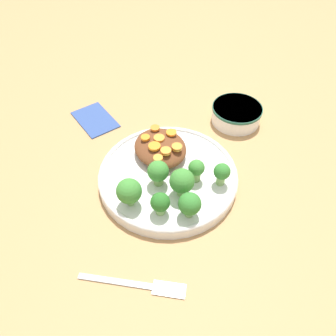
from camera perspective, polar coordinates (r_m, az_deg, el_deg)
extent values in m
plane|color=tan|center=(0.68, 0.00, -2.08)|extent=(4.00, 4.00, 0.00)
cylinder|color=silver|center=(0.68, 0.00, -1.48)|extent=(0.28, 0.28, 0.02)
torus|color=silver|center=(0.67, 0.00, -0.87)|extent=(0.28, 0.28, 0.01)
cylinder|color=white|center=(0.83, 11.80, 9.18)|extent=(0.12, 0.12, 0.04)
cylinder|color=#235B47|center=(0.82, 11.99, 10.16)|extent=(0.12, 0.12, 0.01)
cylinder|color=white|center=(0.82, 11.91, 9.77)|extent=(0.10, 0.10, 0.01)
ellipsoid|color=brown|center=(0.69, -1.36, 3.56)|extent=(0.12, 0.11, 0.04)
cylinder|color=#7FA85B|center=(0.62, 2.49, -3.72)|extent=(0.02, 0.02, 0.02)
sphere|color=#3D8433|center=(0.60, 2.56, -2.21)|extent=(0.05, 0.05, 0.05)
cylinder|color=#7FA85B|center=(0.65, 9.17, -1.88)|extent=(0.02, 0.02, 0.03)
sphere|color=#337A2D|center=(0.63, 9.40, -0.60)|extent=(0.03, 0.03, 0.03)
cylinder|color=#759E51|center=(0.64, -1.69, -1.94)|extent=(0.02, 0.02, 0.02)
sphere|color=#3D8433|center=(0.62, -1.74, -0.54)|extent=(0.04, 0.04, 0.04)
cylinder|color=#7FA85B|center=(0.61, -6.60, -5.49)|extent=(0.01, 0.01, 0.02)
sphere|color=#3D8433|center=(0.59, -6.80, -4.01)|extent=(0.05, 0.05, 0.05)
cylinder|color=#7FA85B|center=(0.60, -1.33, -7.12)|extent=(0.02, 0.02, 0.02)
sphere|color=#286B23|center=(0.58, -1.37, -5.97)|extent=(0.04, 0.04, 0.04)
cylinder|color=#7FA85B|center=(0.60, 3.70, -7.52)|extent=(0.02, 0.02, 0.02)
sphere|color=#337A2D|center=(0.58, 3.80, -6.25)|extent=(0.04, 0.04, 0.04)
cylinder|color=#759E51|center=(0.65, 4.86, -1.24)|extent=(0.02, 0.02, 0.03)
sphere|color=#3D8433|center=(0.63, 4.98, 0.06)|extent=(0.03, 0.03, 0.03)
cylinder|color=orange|center=(0.69, -3.96, 5.31)|extent=(0.02, 0.02, 0.01)
cylinder|color=orange|center=(0.66, 1.57, 3.66)|extent=(0.02, 0.02, 0.01)
cylinder|color=orange|center=(0.66, -0.38, 2.96)|extent=(0.02, 0.02, 0.01)
cylinder|color=orange|center=(0.69, -1.56, 5.23)|extent=(0.02, 0.02, 0.00)
cylinder|color=orange|center=(0.67, -2.38, 3.79)|extent=(0.03, 0.03, 0.01)
cylinder|color=orange|center=(0.70, 0.58, 6.19)|extent=(0.02, 0.02, 0.00)
cylinder|color=orange|center=(0.64, -1.75, 1.73)|extent=(0.02, 0.02, 0.01)
cylinder|color=orange|center=(0.71, -2.28, 6.97)|extent=(0.02, 0.02, 0.00)
cube|color=#B4B4B4|center=(0.57, -9.21, -18.84)|extent=(0.08, 0.11, 0.01)
cube|color=#B4B4B4|center=(0.56, 0.18, -20.35)|extent=(0.05, 0.06, 0.01)
cube|color=#334C8C|center=(0.84, -12.59, 8.32)|extent=(0.13, 0.10, 0.01)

